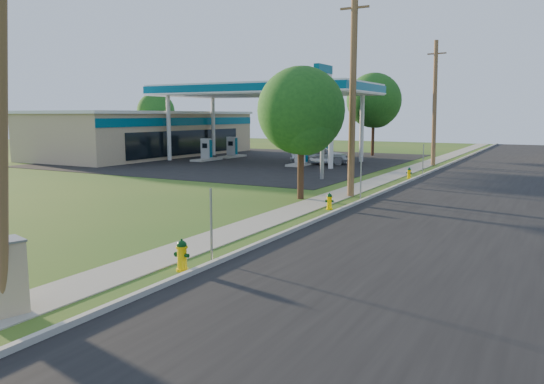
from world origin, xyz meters
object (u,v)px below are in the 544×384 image
object	(u,v)px
utility_pole_mid	(353,92)
fuel_pump_ne	(301,156)
fuel_pump_sw	(232,150)
hydrant_mid	(329,201)
fuel_pump_nw	(207,152)
hydrant_far	(409,173)
hydrant_near	(182,255)
tree_back	(156,113)
fuel_pump_se	(322,153)
price_pylon	(323,89)
tree_verge	(302,114)
utility_cabinet	(0,278)
utility_pole_far	(435,103)
tree_lot	(375,102)
car_silver	(320,155)

from	to	relation	value
utility_pole_mid	fuel_pump_ne	bearing A→B (deg)	124.40
fuel_pump_sw	hydrant_mid	size ratio (longest dim) A/B	4.56
fuel_pump_nw	hydrant_far	xyz separation A→B (m)	(18.53, -4.44, -0.38)
hydrant_near	hydrant_far	size ratio (longest dim) A/B	1.19
fuel_pump_ne	tree_back	size ratio (longest dim) A/B	0.50
fuel_pump_ne	fuel_pump_se	distance (m)	4.00
price_pylon	fuel_pump_nw	bearing A→B (deg)	151.82
tree_verge	utility_cabinet	bearing A→B (deg)	-85.97
price_pylon	hydrant_mid	world-z (taller)	price_pylon
fuel_pump_sw	tree_verge	size ratio (longest dim) A/B	0.52
price_pylon	hydrant_mid	size ratio (longest dim) A/B	9.76
utility_pole_far	tree_lot	xyz separation A→B (m)	(-7.09, 7.14, 0.26)
utility_pole_far	hydrant_near	bearing A→B (deg)	-88.82
utility_pole_mid	fuel_pump_ne	size ratio (longest dim) A/B	3.06
hydrant_far	utility_pole_mid	bearing A→B (deg)	-94.21
tree_lot	hydrant_far	world-z (taller)	tree_lot
fuel_pump_ne	fuel_pump_sw	distance (m)	9.85
fuel_pump_nw	tree_verge	bearing A→B (deg)	-42.68
tree_verge	hydrant_near	world-z (taller)	tree_verge
fuel_pump_se	hydrant_near	size ratio (longest dim) A/B	3.85
fuel_pump_ne	hydrant_mid	bearing A→B (deg)	-60.86
fuel_pump_sw	tree_back	world-z (taller)	tree_back
utility_pole_mid	tree_verge	distance (m)	2.77
fuel_pump_se	fuel_pump_sw	bearing A→B (deg)	180.00
fuel_pump_se	tree_lot	xyz separation A→B (m)	(1.81, 8.14, 4.34)
fuel_pump_sw	utility_cabinet	xyz separation A→B (m)	(17.33, -34.89, 0.04)
utility_pole_mid	utility_pole_far	xyz separation A→B (m)	(0.00, 18.00, -0.15)
tree_back	hydrant_far	xyz separation A→B (m)	(32.56, -14.28, -3.80)
utility_cabinet	utility_pole_mid	bearing A→B (deg)	88.17
hydrant_mid	hydrant_far	xyz separation A→B (m)	(0.12, 12.43, -0.00)
utility_pole_mid	price_pylon	xyz separation A→B (m)	(-3.90, 5.50, 0.48)
tree_lot	fuel_pump_sw	bearing A→B (deg)	-143.03
tree_back	utility_cabinet	distance (m)	51.51
fuel_pump_sw	car_silver	size ratio (longest dim) A/B	0.70
car_silver	fuel_pump_ne	bearing A→B (deg)	127.64
utility_pole_far	fuel_pump_se	bearing A→B (deg)	-173.59
fuel_pump_sw	utility_cabinet	world-z (taller)	fuel_pump_sw
utility_pole_far	tree_verge	distance (m)	20.03
tree_verge	tree_back	xyz separation A→B (m)	(-30.23, 24.78, 0.19)
fuel_pump_se	tree_verge	world-z (taller)	tree_verge
fuel_pump_nw	tree_verge	distance (m)	22.28
hydrant_mid	hydrant_far	bearing A→B (deg)	89.44
fuel_pump_ne	fuel_pump_se	world-z (taller)	same
fuel_pump_nw	tree_lot	xyz separation A→B (m)	(10.81, 12.14, 4.34)
fuel_pump_sw	tree_back	distance (m)	15.57
utility_cabinet	tree_verge	bearing A→B (deg)	94.03
price_pylon	car_silver	world-z (taller)	price_pylon
utility_pole_mid	hydrant_near	xyz separation A→B (m)	(0.65, -13.81, -4.55)
fuel_pump_nw	tree_back	distance (m)	17.47
fuel_pump_sw	car_silver	world-z (taller)	fuel_pump_sw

